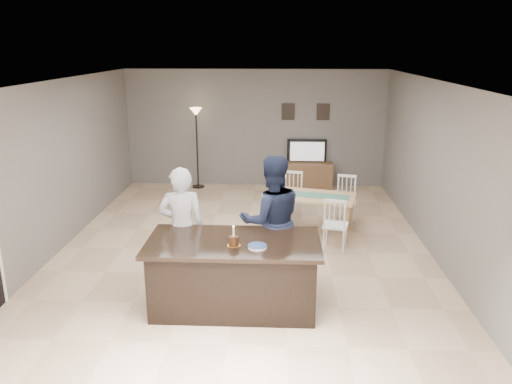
{
  "coord_description": "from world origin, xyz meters",
  "views": [
    {
      "loc": [
        0.54,
        -7.51,
        3.23
      ],
      "look_at": [
        0.21,
        -0.3,
        1.09
      ],
      "focal_mm": 35.0,
      "sensor_mm": 36.0,
      "label": 1
    }
  ],
  "objects_px": {
    "woman": "(182,228)",
    "birthday_cake": "(234,241)",
    "dining_table": "(312,202)",
    "television": "(307,151)",
    "plate_stack": "(257,247)",
    "tv_console": "(306,175)",
    "kitchen_island": "(234,274)",
    "floor_lamp": "(196,126)",
    "man": "(272,221)"
  },
  "relations": [
    {
      "from": "woman",
      "to": "birthday_cake",
      "type": "distance_m",
      "value": 1.04
    },
    {
      "from": "dining_table",
      "to": "television",
      "type": "bearing_deg",
      "value": 102.64
    },
    {
      "from": "plate_stack",
      "to": "dining_table",
      "type": "bearing_deg",
      "value": 73.91
    },
    {
      "from": "television",
      "to": "woman",
      "type": "distance_m",
      "value": 5.45
    },
    {
      "from": "tv_console",
      "to": "television",
      "type": "distance_m",
      "value": 0.57
    },
    {
      "from": "birthday_cake",
      "to": "tv_console",
      "type": "bearing_deg",
      "value": 78.31
    },
    {
      "from": "kitchen_island",
      "to": "tv_console",
      "type": "distance_m",
      "value": 5.7
    },
    {
      "from": "birthday_cake",
      "to": "plate_stack",
      "type": "height_order",
      "value": "birthday_cake"
    },
    {
      "from": "plate_stack",
      "to": "dining_table",
      "type": "relative_size",
      "value": 0.12
    },
    {
      "from": "kitchen_island",
      "to": "plate_stack",
      "type": "bearing_deg",
      "value": -35.48
    },
    {
      "from": "kitchen_island",
      "to": "dining_table",
      "type": "bearing_deg",
      "value": 66.93
    },
    {
      "from": "woman",
      "to": "floor_lamp",
      "type": "distance_m",
      "value": 5.03
    },
    {
      "from": "man",
      "to": "floor_lamp",
      "type": "relative_size",
      "value": 0.98
    },
    {
      "from": "tv_console",
      "to": "plate_stack",
      "type": "distance_m",
      "value": 5.89
    },
    {
      "from": "birthday_cake",
      "to": "dining_table",
      "type": "xyz_separation_m",
      "value": [
        1.12,
        2.83,
        -0.39
      ]
    },
    {
      "from": "man",
      "to": "birthday_cake",
      "type": "xyz_separation_m",
      "value": [
        -0.44,
        -0.86,
        0.05
      ]
    },
    {
      "from": "kitchen_island",
      "to": "birthday_cake",
      "type": "bearing_deg",
      "value": -83.83
    },
    {
      "from": "woman",
      "to": "man",
      "type": "bearing_deg",
      "value": -179.32
    },
    {
      "from": "plate_stack",
      "to": "kitchen_island",
      "type": "bearing_deg",
      "value": 144.52
    },
    {
      "from": "kitchen_island",
      "to": "television",
      "type": "bearing_deg",
      "value": 77.99
    },
    {
      "from": "plate_stack",
      "to": "floor_lamp",
      "type": "height_order",
      "value": "floor_lamp"
    },
    {
      "from": "television",
      "to": "man",
      "type": "bearing_deg",
      "value": 81.47
    },
    {
      "from": "birthday_cake",
      "to": "floor_lamp",
      "type": "bearing_deg",
      "value": 103.43
    },
    {
      "from": "woman",
      "to": "plate_stack",
      "type": "relative_size",
      "value": 7.34
    },
    {
      "from": "woman",
      "to": "birthday_cake",
      "type": "bearing_deg",
      "value": 130.8
    },
    {
      "from": "man",
      "to": "dining_table",
      "type": "bearing_deg",
      "value": -121.77
    },
    {
      "from": "birthday_cake",
      "to": "plate_stack",
      "type": "relative_size",
      "value": 1.11
    },
    {
      "from": "kitchen_island",
      "to": "man",
      "type": "xyz_separation_m",
      "value": [
        0.46,
        0.71,
        0.46
      ]
    },
    {
      "from": "kitchen_island",
      "to": "tv_console",
      "type": "relative_size",
      "value": 1.79
    },
    {
      "from": "plate_stack",
      "to": "floor_lamp",
      "type": "bearing_deg",
      "value": 105.98
    },
    {
      "from": "kitchen_island",
      "to": "dining_table",
      "type": "relative_size",
      "value": 1.1
    },
    {
      "from": "tv_console",
      "to": "man",
      "type": "relative_size",
      "value": 0.66
    },
    {
      "from": "birthday_cake",
      "to": "woman",
      "type": "bearing_deg",
      "value": 137.47
    },
    {
      "from": "kitchen_island",
      "to": "floor_lamp",
      "type": "xyz_separation_m",
      "value": [
        -1.34,
        5.51,
        0.99
      ]
    },
    {
      "from": "birthday_cake",
      "to": "plate_stack",
      "type": "bearing_deg",
      "value": -12.97
    },
    {
      "from": "woman",
      "to": "plate_stack",
      "type": "xyz_separation_m",
      "value": [
        1.05,
        -0.77,
        0.07
      ]
    },
    {
      "from": "television",
      "to": "plate_stack",
      "type": "height_order",
      "value": "television"
    },
    {
      "from": "television",
      "to": "woman",
      "type": "xyz_separation_m",
      "value": [
        -1.95,
        -5.09,
        -0.02
      ]
    },
    {
      "from": "woman",
      "to": "television",
      "type": "bearing_deg",
      "value": -117.61
    },
    {
      "from": "man",
      "to": "dining_table",
      "type": "xyz_separation_m",
      "value": [
        0.68,
        1.97,
        -0.34
      ]
    },
    {
      "from": "tv_console",
      "to": "floor_lamp",
      "type": "bearing_deg",
      "value": -178.64
    },
    {
      "from": "kitchen_island",
      "to": "floor_lamp",
      "type": "relative_size",
      "value": 1.16
    },
    {
      "from": "kitchen_island",
      "to": "woman",
      "type": "distance_m",
      "value": 1.01
    },
    {
      "from": "floor_lamp",
      "to": "birthday_cake",
      "type": "bearing_deg",
      "value": -76.57
    },
    {
      "from": "dining_table",
      "to": "kitchen_island",
      "type": "bearing_deg",
      "value": -99.27
    },
    {
      "from": "tv_console",
      "to": "kitchen_island",
      "type": "bearing_deg",
      "value": -102.16
    },
    {
      "from": "dining_table",
      "to": "floor_lamp",
      "type": "height_order",
      "value": "floor_lamp"
    },
    {
      "from": "man",
      "to": "birthday_cake",
      "type": "bearing_deg",
      "value": 49.9
    },
    {
      "from": "man",
      "to": "tv_console",
      "type": "bearing_deg",
      "value": -111.38
    },
    {
      "from": "birthday_cake",
      "to": "floor_lamp",
      "type": "xyz_separation_m",
      "value": [
        -1.35,
        5.66,
        0.48
      ]
    }
  ]
}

